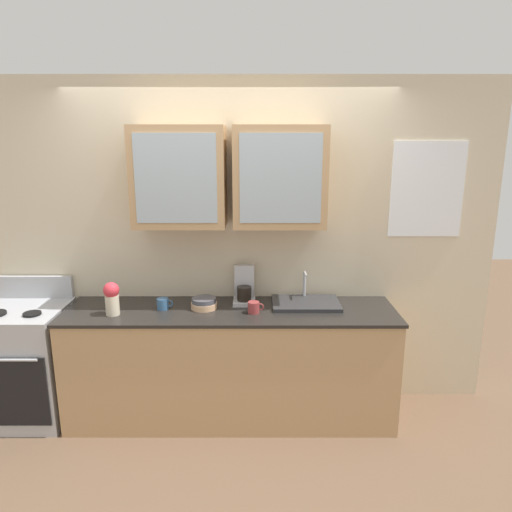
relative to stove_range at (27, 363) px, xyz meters
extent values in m
plane|color=brown|center=(1.57, 0.00, -0.45)|extent=(10.00, 10.00, 0.00)
cube|color=beige|center=(1.57, 0.36, 0.84)|extent=(4.16, 0.10, 2.59)
cube|color=tan|center=(1.21, 0.14, 1.41)|extent=(0.67, 0.33, 0.73)
cube|color=#9EADB7|center=(1.21, -0.03, 1.41)|extent=(0.57, 0.01, 0.62)
cube|color=tan|center=(1.94, 0.14, 1.41)|extent=(0.67, 0.33, 0.73)
cube|color=#9EADB7|center=(1.94, -0.03, 1.41)|extent=(0.57, 0.01, 0.62)
cube|color=white|center=(3.08, 0.30, 1.30)|extent=(0.56, 0.01, 0.73)
cube|color=tan|center=(1.57, 0.00, -0.02)|extent=(2.46, 0.60, 0.86)
cube|color=black|center=(1.57, 0.00, 0.42)|extent=(2.49, 0.62, 0.02)
cube|color=#ADAFB5|center=(0.00, 0.00, -0.01)|extent=(0.61, 0.59, 0.89)
cube|color=black|center=(0.00, -0.30, -0.08)|extent=(0.56, 0.01, 0.53)
cylinder|color=#ADAFB5|center=(0.00, -0.33, 0.19)|extent=(0.49, 0.02, 0.02)
cube|color=#ADAFB5|center=(0.00, 0.28, 0.53)|extent=(0.58, 0.04, 0.18)
cylinder|color=black|center=(0.14, -0.11, 0.45)|extent=(0.13, 0.13, 0.02)
cube|color=#2D2D30|center=(2.15, 0.09, 0.45)|extent=(0.51, 0.35, 0.03)
cylinder|color=#ADAFB5|center=(2.15, 0.24, 0.56)|extent=(0.02, 0.02, 0.20)
cylinder|color=#ADAFB5|center=(2.15, 0.18, 0.66)|extent=(0.02, 0.12, 0.02)
cylinder|color=#E0AD7F|center=(1.37, 0.03, 0.46)|extent=(0.19, 0.19, 0.05)
cylinder|color=#4C4C54|center=(1.37, 0.03, 0.49)|extent=(0.18, 0.18, 0.05)
cylinder|color=beige|center=(0.72, -0.10, 0.51)|extent=(0.10, 0.10, 0.15)
sphere|color=#D8333F|center=(0.72, -0.10, 0.62)|extent=(0.11, 0.11, 0.11)
cylinder|color=#993838|center=(1.75, -0.06, 0.48)|extent=(0.09, 0.09, 0.08)
torus|color=#993838|center=(1.80, -0.06, 0.48)|extent=(0.05, 0.01, 0.05)
cylinder|color=#38608C|center=(1.06, 0.01, 0.48)|extent=(0.09, 0.09, 0.09)
torus|color=#38608C|center=(1.12, 0.01, 0.48)|extent=(0.05, 0.01, 0.05)
cube|color=#B7B7BC|center=(1.67, 0.14, 0.45)|extent=(0.17, 0.20, 0.03)
cylinder|color=black|center=(1.67, 0.12, 0.52)|extent=(0.11, 0.11, 0.11)
cube|color=#B7B7BC|center=(1.67, 0.21, 0.60)|extent=(0.15, 0.06, 0.26)
camera|label=1|loc=(1.77, -3.30, 1.67)|focal=32.79mm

